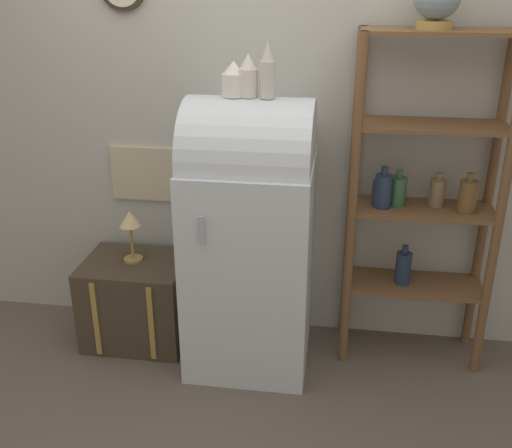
{
  "coord_description": "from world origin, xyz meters",
  "views": [
    {
      "loc": [
        0.45,
        -2.69,
        2.08
      ],
      "look_at": [
        0.03,
        0.21,
        0.82
      ],
      "focal_mm": 42.0,
      "sensor_mm": 36.0,
      "label": 1
    }
  ],
  "objects": [
    {
      "name": "ground_plane",
      "position": [
        0.0,
        0.0,
        0.0
      ],
      "size": [
        12.0,
        12.0,
        0.0
      ],
      "primitive_type": "plane",
      "color": "#60564C"
    },
    {
      "name": "wall_back",
      "position": [
        -0.0,
        0.57,
        1.35
      ],
      "size": [
        7.0,
        0.09,
        2.7
      ],
      "color": "#B7B7AD",
      "rests_on": "ground_plane"
    },
    {
      "name": "refrigerator",
      "position": [
        -0.0,
        0.21,
        0.78
      ],
      "size": [
        0.66,
        0.71,
        1.5
      ],
      "color": "silver",
      "rests_on": "ground_plane"
    },
    {
      "name": "suitcase_trunk",
      "position": [
        -0.7,
        0.28,
        0.26
      ],
      "size": [
        0.59,
        0.48,
        0.51
      ],
      "color": "#423828",
      "rests_on": "ground_plane"
    },
    {
      "name": "shelf_unit",
      "position": [
        0.89,
        0.37,
        1.0
      ],
      "size": [
        0.78,
        0.33,
        1.81
      ],
      "color": "brown",
      "rests_on": "ground_plane"
    },
    {
      "name": "vase_left",
      "position": [
        -0.08,
        0.22,
        1.58
      ],
      "size": [
        0.12,
        0.12,
        0.17
      ],
      "color": "white",
      "rests_on": "refrigerator"
    },
    {
      "name": "vase_center",
      "position": [
        -0.01,
        0.22,
        1.59
      ],
      "size": [
        0.1,
        0.1,
        0.21
      ],
      "color": "silver",
      "rests_on": "refrigerator"
    },
    {
      "name": "vase_right",
      "position": [
        0.09,
        0.2,
        1.62
      ],
      "size": [
        0.07,
        0.07,
        0.27
      ],
      "color": "beige",
      "rests_on": "refrigerator"
    },
    {
      "name": "desk_lamp",
      "position": [
        -0.7,
        0.29,
        0.74
      ],
      "size": [
        0.12,
        0.12,
        0.31
      ],
      "color": "#AD8942",
      "rests_on": "suitcase_trunk"
    }
  ]
}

